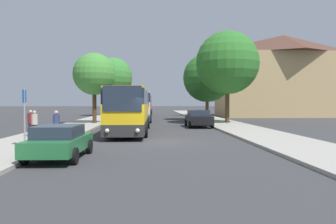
# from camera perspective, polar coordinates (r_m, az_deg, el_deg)

# --- Properties ---
(ground_plane) EXTENTS (300.00, 300.00, 0.00)m
(ground_plane) POSITION_cam_1_polar(r_m,az_deg,el_deg) (18.66, -1.85, -5.21)
(ground_plane) COLOR #38383A
(ground_plane) RESTS_ON ground
(sidewalk_left) EXTENTS (4.00, 120.00, 0.15)m
(sidewalk_left) POSITION_cam_1_polar(r_m,az_deg,el_deg) (19.77, -22.66, -4.73)
(sidewalk_left) COLOR #A39E93
(sidewalk_left) RESTS_ON ground_plane
(sidewalk_right) EXTENTS (4.00, 120.00, 0.15)m
(sidewalk_right) POSITION_cam_1_polar(r_m,az_deg,el_deg) (20.06, 18.63, -4.60)
(sidewalk_right) COLOR #A39E93
(sidewalk_right) RESTS_ON ground_plane
(building_right_background) EXTENTS (19.57, 10.48, 12.59)m
(building_right_background) POSITION_cam_1_polar(r_m,az_deg,el_deg) (54.15, 19.51, 5.95)
(building_right_background) COLOR tan
(building_right_background) RESTS_ON ground_plane
(bus_front) EXTENTS (2.84, 11.86, 3.20)m
(bus_front) POSITION_cam_1_polar(r_m,az_deg,el_deg) (24.24, -6.60, 0.46)
(bus_front) COLOR #2D2D2D
(bus_front) RESTS_ON ground_plane
(bus_middle) EXTENTS (2.82, 11.13, 3.29)m
(bus_middle) POSITION_cam_1_polar(r_m,az_deg,el_deg) (38.08, -5.01, 1.02)
(bus_middle) COLOR #2D519E
(bus_middle) RESTS_ON ground_plane
(bus_rear) EXTENTS (3.07, 10.73, 3.36)m
(bus_rear) POSITION_cam_1_polar(r_m,az_deg,el_deg) (53.16, -4.41, 1.28)
(bus_rear) COLOR gray
(bus_rear) RESTS_ON ground_plane
(parked_car_left_curb) EXTENTS (2.07, 4.16, 1.35)m
(parked_car_left_curb) POSITION_cam_1_polar(r_m,az_deg,el_deg) (13.77, -18.36, -4.81)
(parked_car_left_curb) COLOR #236B38
(parked_car_left_curb) RESTS_ON ground_plane
(parked_car_right_near) EXTENTS (2.18, 4.44, 1.53)m
(parked_car_right_near) POSITION_cam_1_polar(r_m,az_deg,el_deg) (29.48, 5.33, -1.08)
(parked_car_right_near) COLOR black
(parked_car_right_near) RESTS_ON ground_plane
(bus_stop_sign) EXTENTS (0.08, 0.45, 2.74)m
(bus_stop_sign) POSITION_cam_1_polar(r_m,az_deg,el_deg) (16.94, -23.72, 0.17)
(bus_stop_sign) COLOR gray
(bus_stop_sign) RESTS_ON sidewalk_left
(pedestrian_waiting_near) EXTENTS (0.36, 0.36, 1.61)m
(pedestrian_waiting_near) POSITION_cam_1_polar(r_m,az_deg,el_deg) (21.97, -22.79, -1.78)
(pedestrian_waiting_near) COLOR #23232D
(pedestrian_waiting_near) RESTS_ON sidewalk_left
(pedestrian_waiting_far) EXTENTS (0.36, 0.36, 1.60)m
(pedestrian_waiting_far) POSITION_cam_1_polar(r_m,az_deg,el_deg) (21.13, -22.21, -1.93)
(pedestrian_waiting_far) COLOR #23232D
(pedestrian_waiting_far) RESTS_ON sidewalk_left
(pedestrian_walking_back) EXTENTS (0.36, 0.36, 1.64)m
(pedestrian_walking_back) POSITION_cam_1_polar(r_m,az_deg,el_deg) (19.19, -18.87, -2.20)
(pedestrian_walking_back) COLOR #23232D
(pedestrian_walking_back) RESTS_ON sidewalk_left
(tree_left_near) EXTENTS (6.28, 6.28, 9.10)m
(tree_left_near) POSITION_cam_1_polar(r_m,az_deg,el_deg) (52.65, -9.64, 5.94)
(tree_left_near) COLOR #513D23
(tree_left_near) RESTS_ON sidewalk_left
(tree_left_far) EXTENTS (4.22, 4.22, 7.01)m
(tree_left_far) POSITION_cam_1_polar(r_m,az_deg,el_deg) (33.77, -12.72, 6.44)
(tree_left_far) COLOR #47331E
(tree_left_far) RESTS_ON sidewalk_left
(tree_right_near) EXTENTS (6.36, 6.36, 9.23)m
(tree_right_near) POSITION_cam_1_polar(r_m,az_deg,el_deg) (33.88, 10.31, 8.42)
(tree_right_near) COLOR #47331E
(tree_right_near) RESTS_ON sidewalk_right
(tree_right_mid) EXTENTS (5.89, 5.89, 7.97)m
(tree_right_mid) POSITION_cam_1_polar(r_m,az_deg,el_deg) (40.19, 6.85, 5.91)
(tree_right_mid) COLOR brown
(tree_right_mid) RESTS_ON sidewalk_right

